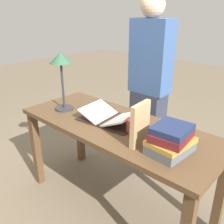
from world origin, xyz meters
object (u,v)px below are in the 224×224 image
Objects in this scene: reading_lamp at (61,66)px; coffee_mug at (133,126)px; open_book at (110,117)px; book_stack_tall at (171,140)px; book_standing_upright at (140,124)px; person_reader at (149,89)px.

reading_lamp reaches higher than coffee_mug.
open_book is at bearing -169.24° from reading_lamp.
reading_lamp reaches higher than book_stack_tall.
coffee_mug is (0.12, -0.10, -0.09)m from book_standing_upright.
open_book is 0.67m from person_reader.
book_stack_tall is at bearing -48.55° from person_reader.
open_book is 4.43× the size of coffee_mug.
book_standing_upright is at bearing 142.39° from coffee_mug.
person_reader is at bearing -113.97° from reading_lamp.
person_reader is (0.10, -0.66, 0.05)m from open_book.
person_reader reaches higher than book_stack_tall.
person_reader is (0.47, -0.79, -0.06)m from book_standing_upright.
book_standing_upright is at bearing 176.88° from reading_lamp.
coffee_mug is (0.32, -0.06, -0.03)m from book_stack_tall.
book_stack_tall is at bearing 169.61° from coffee_mug.
reading_lamp is at bearing 4.47° from coffee_mug.
book_standing_upright is 2.50× the size of coffee_mug.
person_reader is at bearing -63.51° from coffee_mug.
coffee_mug is at bearing 166.93° from open_book.
open_book is at bearing -7.04° from coffee_mug.
open_book is 0.40m from book_standing_upright.
coffee_mug is 0.77m from person_reader.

